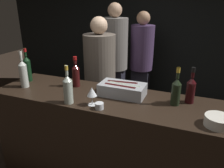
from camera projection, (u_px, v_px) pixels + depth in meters
name	position (u px, v px, depth m)	size (l,w,h in m)	color
wall_back_chalkboard	(160.00, 27.00, 3.89)	(6.40, 0.06, 2.80)	black
bar_counter	(111.00, 143.00, 2.18)	(2.30, 0.63, 1.00)	black
ice_bin_with_bottles	(122.00, 89.00, 2.03)	(0.42, 0.23, 0.12)	#9EA0A5
bowl_white	(218.00, 121.00, 1.53)	(0.19, 0.19, 0.07)	silver
wine_glass	(92.00, 92.00, 1.82)	(0.08, 0.08, 0.16)	silver
candle_votive	(99.00, 106.00, 1.78)	(0.07, 0.07, 0.05)	silver
red_wine_bottle_burgundy	(27.00, 68.00, 2.37)	(0.08, 0.08, 0.36)	black
white_wine_bottle	(23.00, 73.00, 2.20)	(0.08, 0.08, 0.38)	#B2B7AD
rose_wine_bottle	(68.00, 89.00, 1.85)	(0.08, 0.08, 0.34)	#9EA899
champagne_bottle	(176.00, 91.00, 1.82)	(0.08, 0.08, 0.33)	black
red_wine_bottle_tall	(76.00, 74.00, 2.22)	(0.07, 0.07, 0.31)	#380F0F
red_wine_bottle_black_foil	(191.00, 89.00, 1.86)	(0.08, 0.08, 0.32)	black
person_in_hoodie	(100.00, 76.00, 2.82)	(0.40, 0.40, 1.66)	black
person_blond_tee	(115.00, 58.00, 3.36)	(0.39, 0.39, 1.81)	black
person_grey_polo	(141.00, 59.00, 3.58)	(0.37, 0.37, 1.69)	black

